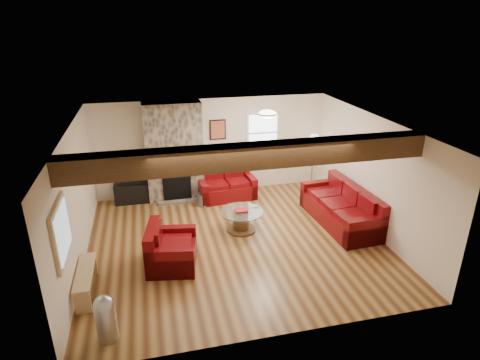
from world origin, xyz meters
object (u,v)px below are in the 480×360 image
object	(u,v)px
loveseat	(226,184)
floor_lamp	(314,143)
armchair_red	(172,246)
sofa_three	(340,206)
tv_cabinet	(136,192)
television	(134,174)
coffee_table	(241,221)

from	to	relation	value
loveseat	floor_lamp	size ratio (longest dim) A/B	0.94
armchair_red	floor_lamp	bearing A→B (deg)	-45.21
sofa_three	tv_cabinet	bearing A→B (deg)	-120.21
floor_lamp	loveseat	bearing A→B (deg)	179.94
armchair_red	tv_cabinet	world-z (taller)	armchair_red
sofa_three	floor_lamp	bearing A→B (deg)	172.66
tv_cabinet	floor_lamp	distance (m)	4.77
loveseat	television	world-z (taller)	television
loveseat	coffee_table	bearing A→B (deg)	-95.95
armchair_red	floor_lamp	world-z (taller)	floor_lamp
sofa_three	television	world-z (taller)	television
coffee_table	television	world-z (taller)	television
sofa_three	tv_cabinet	xyz separation A→B (m)	(-4.51, 2.26, -0.17)
sofa_three	armchair_red	distance (m)	3.91
loveseat	armchair_red	world-z (taller)	armchair_red
coffee_table	floor_lamp	xyz separation A→B (m)	(2.38, 1.77, 1.07)
tv_cabinet	loveseat	bearing A→B (deg)	-7.49
tv_cabinet	sofa_three	bearing A→B (deg)	-26.64
armchair_red	tv_cabinet	bearing A→B (deg)	22.34
floor_lamp	armchair_red	bearing A→B (deg)	-145.04
loveseat	television	bearing A→B (deg)	167.38
coffee_table	floor_lamp	distance (m)	3.16
coffee_table	floor_lamp	bearing A→B (deg)	36.66
loveseat	coffee_table	distance (m)	1.78
sofa_three	floor_lamp	world-z (taller)	floor_lamp
armchair_red	television	xyz separation A→B (m)	(-0.68, 3.07, 0.35)
coffee_table	armchair_red	bearing A→B (deg)	-147.77
coffee_table	tv_cabinet	world-z (taller)	tv_cabinet
coffee_table	television	size ratio (longest dim) A/B	1.15
coffee_table	tv_cabinet	xyz separation A→B (m)	(-2.26, 2.08, 0.02)
sofa_three	floor_lamp	distance (m)	2.15
sofa_three	floor_lamp	size ratio (longest dim) A/B	1.46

